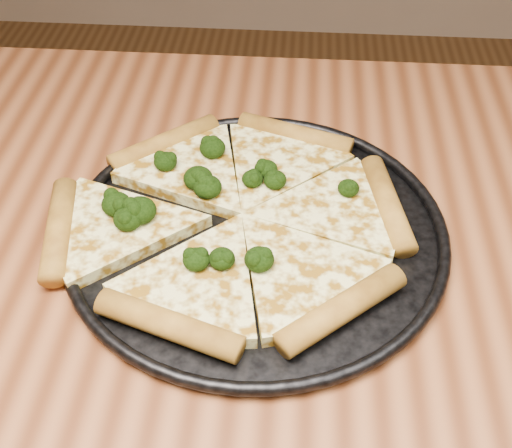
{
  "coord_description": "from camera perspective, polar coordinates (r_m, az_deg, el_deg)",
  "views": [
    {
      "loc": [
        0.12,
        -0.4,
        1.22
      ],
      "look_at": [
        0.08,
        0.08,
        0.77
      ],
      "focal_mm": 46.12,
      "sensor_mm": 36.0,
      "label": 1
    }
  ],
  "objects": [
    {
      "name": "broccoli_florets",
      "position": [
        0.68,
        -4.96,
        2.23
      ],
      "size": [
        0.26,
        0.2,
        0.03
      ],
      "color": "black",
      "rests_on": "pizza"
    },
    {
      "name": "pizza",
      "position": [
        0.67,
        -1.7,
        0.73
      ],
      "size": [
        0.38,
        0.36,
        0.03
      ],
      "rotation": [
        0.0,
        0.0,
        -0.33
      ],
      "color": "#FBF89A",
      "rests_on": "pizza_pan"
    },
    {
      "name": "dining_table",
      "position": [
        0.7,
        -7.45,
        -10.82
      ],
      "size": [
        1.2,
        0.9,
        0.75
      ],
      "color": "brown",
      "rests_on": "ground"
    },
    {
      "name": "pizza_pan",
      "position": [
        0.67,
        -0.0,
        -0.5
      ],
      "size": [
        0.39,
        0.39,
        0.02
      ],
      "color": "black",
      "rests_on": "dining_table"
    }
  ]
}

